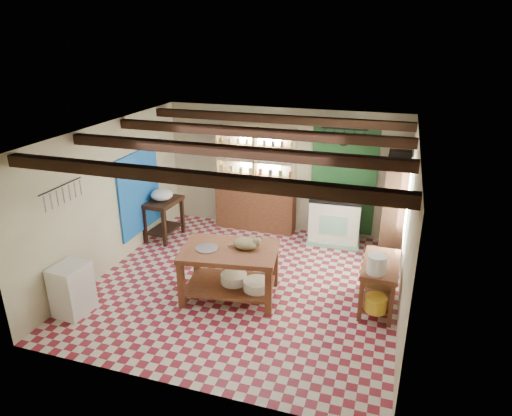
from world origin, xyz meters
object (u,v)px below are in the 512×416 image
(cat, at_px, (246,244))
(right_counter, at_px, (379,285))
(work_table, at_px, (230,273))
(white_cabinet, at_px, (72,289))
(prep_table, at_px, (164,219))
(stove, at_px, (335,219))

(cat, bearing_deg, right_counter, -9.65)
(work_table, distance_m, white_cabinet, 2.40)
(work_table, relative_size, white_cabinet, 1.88)
(right_counter, bearing_deg, prep_table, 165.25)
(stove, bearing_deg, right_counter, -67.40)
(prep_table, distance_m, cat, 2.86)
(prep_table, height_order, cat, cat)
(work_table, height_order, prep_table, work_table)
(right_counter, bearing_deg, stove, 116.31)
(stove, relative_size, cat, 2.55)
(work_table, xyz_separation_m, prep_table, (-2.09, 1.67, -0.00))
(work_table, distance_m, right_counter, 2.33)
(prep_table, relative_size, right_counter, 0.78)
(work_table, xyz_separation_m, cat, (0.24, 0.09, 0.51))
(prep_table, bearing_deg, right_counter, -12.49)
(stove, bearing_deg, cat, -115.59)
(white_cabinet, bearing_deg, stove, 51.71)
(work_table, distance_m, prep_table, 2.68)
(prep_table, height_order, white_cabinet, prep_table)
(prep_table, bearing_deg, cat, -30.77)
(cat, bearing_deg, prep_table, 126.94)
(work_table, bearing_deg, cat, 11.31)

